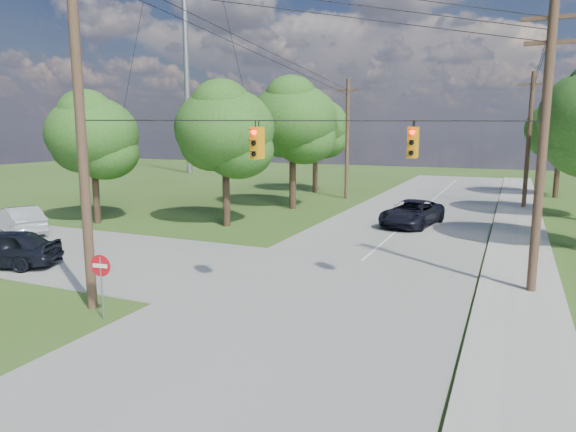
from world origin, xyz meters
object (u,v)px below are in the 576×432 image
at_px(car_cross_dark, 1,248).
at_px(do_not_enter_sign, 101,272).
at_px(pole_sw, 80,119).
at_px(car_cross_silver, 20,220).
at_px(car_main_north, 412,213).
at_px(pole_ne, 543,142).
at_px(pole_north_e, 529,140).
at_px(pole_north_w, 347,138).

relative_size(car_cross_dark, do_not_enter_sign, 2.30).
distance_m(pole_sw, car_cross_silver, 15.92).
height_order(car_cross_silver, car_main_north, car_cross_silver).
bearing_deg(car_cross_silver, pole_ne, 113.85).
relative_size(pole_north_e, pole_north_w, 1.00).
bearing_deg(pole_north_e, car_cross_silver, -140.23).
bearing_deg(car_cross_dark, car_main_north, 118.60).
bearing_deg(pole_north_e, pole_north_w, 180.00).
distance_m(car_cross_silver, do_not_enter_sign, 16.27).
xyz_separation_m(pole_sw, pole_ne, (13.50, 7.60, -0.76)).
bearing_deg(car_cross_silver, car_cross_dark, 69.92).
height_order(pole_ne, car_cross_dark, pole_ne).
bearing_deg(pole_north_w, pole_north_e, 0.00).
distance_m(pole_sw, do_not_enter_sign, 4.85).
bearing_deg(car_cross_dark, pole_sw, 51.68).
height_order(pole_sw, pole_ne, pole_sw).
height_order(pole_ne, pole_north_e, pole_ne).
bearing_deg(pole_north_w, car_main_north, -54.37).
xyz_separation_m(pole_sw, pole_north_w, (-0.40, 29.60, -1.10)).
bearing_deg(pole_north_w, pole_sw, -89.23).
relative_size(car_cross_dark, car_main_north, 0.86).
xyz_separation_m(pole_north_w, car_cross_dark, (-6.93, -27.30, -4.28)).
bearing_deg(car_cross_dark, pole_ne, 83.37).
bearing_deg(pole_ne, pole_north_w, 122.29).
height_order(pole_sw, car_cross_dark, pole_sw).
xyz_separation_m(pole_sw, car_cross_dark, (-7.33, 2.30, -5.37)).
height_order(pole_north_e, car_cross_silver, pole_north_e).
bearing_deg(pole_sw, pole_north_w, 90.77).
distance_m(pole_sw, pole_north_w, 29.62).
bearing_deg(do_not_enter_sign, pole_north_w, 85.18).
distance_m(car_cross_silver, car_main_north, 23.03).
relative_size(pole_north_e, car_main_north, 1.78).
bearing_deg(pole_sw, pole_ne, 29.38).
relative_size(pole_sw, pole_north_w, 1.20).
height_order(pole_north_e, car_main_north, pole_north_e).
distance_m(pole_north_e, car_main_north, 12.99).
bearing_deg(do_not_enter_sign, pole_sw, 141.40).
height_order(pole_sw, do_not_enter_sign, pole_sw).
bearing_deg(do_not_enter_sign, car_main_north, 65.58).
relative_size(pole_sw, pole_north_e, 1.20).
height_order(pole_ne, do_not_enter_sign, pole_ne).
distance_m(pole_north_e, car_cross_silver, 34.57).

